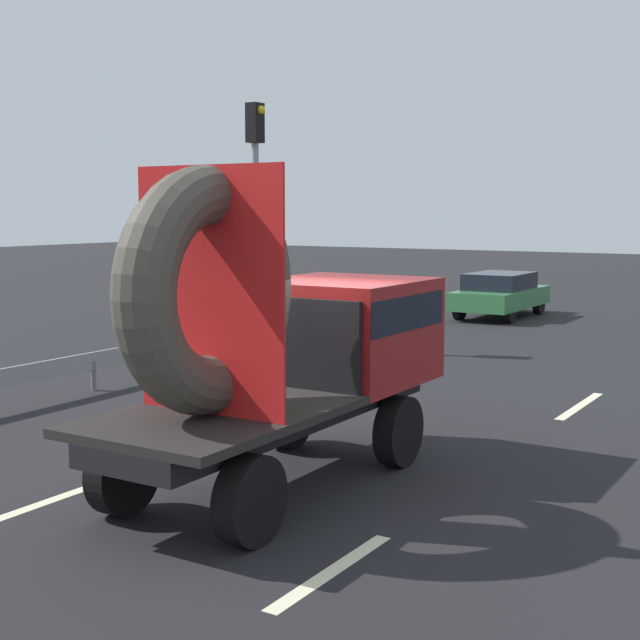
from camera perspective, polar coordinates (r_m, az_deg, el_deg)
ground_plane at (r=11.46m, az=-2.60°, el=-9.57°), size 120.00×120.00×0.00m
flatbed_truck at (r=10.72m, az=-1.81°, el=-1.09°), size 2.02×5.21×3.74m
distant_sedan at (r=27.91m, az=11.46°, el=1.69°), size 1.80×4.20×1.37m
traffic_light at (r=20.90m, az=-4.13°, el=8.29°), size 0.42×0.36×5.72m
guardrail at (r=18.18m, az=-9.73°, el=-1.74°), size 0.10×16.19×0.71m
lane_dash_left_near at (r=10.53m, az=-18.33°, el=-11.43°), size 0.16×2.99×0.01m
lane_dash_left_far at (r=16.62m, az=3.33°, el=-4.32°), size 0.16×2.27×0.01m
lane_dash_right_near at (r=8.45m, az=0.80°, el=-15.75°), size 0.16×2.02×0.01m
lane_dash_right_far at (r=15.68m, az=16.31°, el=-5.29°), size 0.16×2.38×0.01m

